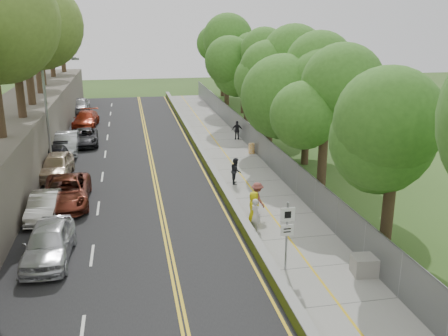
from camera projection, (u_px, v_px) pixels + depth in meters
The scene contains 26 objects.
ground at pixel (245, 243), 24.09m from camera, with size 140.00×140.00×0.00m, color #33511E.
road at pixel (129, 164), 37.19m from camera, with size 11.20×66.00×0.04m, color black.
sidewalk at pixel (233, 158), 38.65m from camera, with size 4.20×66.00×0.05m, color gray.
jersey_barrier at pixel (203, 156), 38.15m from camera, with size 0.42×66.00×0.60m, color #94C511.
rock_embankment at pixel (10, 143), 35.14m from camera, with size 5.00×66.00×4.00m, color #595147.
chainlink_fence at pixel (259, 145), 38.75m from camera, with size 0.04×66.00×2.00m, color slate.
trees_embankment at pixel (3, 17), 32.79m from camera, with size 6.40×66.00×13.00m, color olive, non-canonical shape.
trees_fenceside at pixel (291, 66), 37.45m from camera, with size 7.00×66.00×14.00m, color #407C27, non-canonical shape.
streetlight at pixel (50, 107), 34.00m from camera, with size 2.52×0.22×8.00m.
signpost at pixel (287, 229), 20.88m from camera, with size 0.62×0.09×3.10m.
construction_barrel at pixel (252, 148), 39.78m from camera, with size 0.49×0.49×0.81m, color orange.
concrete_block at pixel (367, 265), 20.98m from camera, with size 1.21×0.91×0.81m, color gray.
car_0 at pixel (49, 243), 22.11m from camera, with size 1.97×4.88×1.66m, color silver.
car_1 at pixel (44, 206), 26.84m from camera, with size 1.45×4.17×1.37m, color silver.
car_2 at pixel (66, 192), 28.72m from camera, with size 2.64×5.73×1.59m, color #5E2317.
car_3 at pixel (56, 157), 36.23m from camera, with size 1.95×4.80×1.39m, color black.
car_4 at pixel (56, 165), 33.76m from camera, with size 1.94×4.81×1.64m, color #C4AD8F.
car_5 at pixel (66, 143), 39.67m from camera, with size 1.78×5.10×1.68m, color #A2A6AA.
car_6 at pixel (84, 137), 42.40m from camera, with size 2.26×4.90×1.36m, color black.
car_7 at pixel (86, 119), 49.44m from camera, with size 2.14×5.27×1.53m, color maroon.
car_8 at pixel (80, 105), 57.34m from camera, with size 1.91×4.76×1.62m, color #B4B4B8.
painter_0 at pixel (254, 208), 25.85m from camera, with size 0.89×0.58×1.82m, color #CCC00D.
painter_1 at pixel (256, 216), 24.89m from camera, with size 0.66×0.43×1.81m, color silver.
painter_2 at pixel (236, 171), 32.41m from camera, with size 0.83×0.65×1.72m, color black.
painter_3 at pixel (257, 199), 27.21m from camera, with size 1.19×0.68×1.84m, color brown.
person_far at pixel (237, 130), 44.24m from camera, with size 0.98×0.41×1.67m, color black.
Camera 1 is at (-5.22, -21.42, 10.41)m, focal length 40.00 mm.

